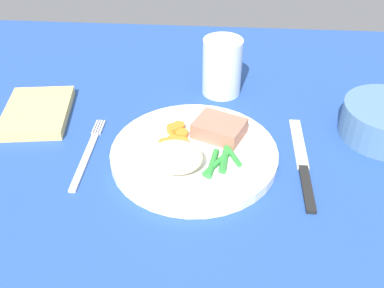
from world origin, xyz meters
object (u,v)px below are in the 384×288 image
knife (300,163)px  water_glass (221,70)px  napkin (35,112)px  fork (86,153)px  dinner_plate (192,154)px  meat_portion (216,128)px

knife → water_glass: water_glass is taller
knife → water_glass: (-11.89, 19.35, 4.10)cm
napkin → fork: bearing=-40.2°
water_glass → dinner_plate: bearing=-100.9°
dinner_plate → napkin: size_ratio=1.73×
meat_portion → water_glass: water_glass is taller
dinner_plate → napkin: bearing=161.5°
meat_portion → knife: bearing=-18.3°
dinner_plate → napkin: 28.01cm
knife → meat_portion: bearing=164.3°
meat_portion → water_glass: 15.34cm
dinner_plate → fork: dinner_plate is taller
meat_portion → napkin: 30.31cm
knife → napkin: (-42.12, 9.19, 0.59)cm
meat_portion → knife: meat_portion is taller
meat_portion → water_glass: (0.42, 15.26, 1.49)cm
dinner_plate → meat_portion: bearing=49.4°
dinner_plate → knife: bearing=-1.0°
meat_portion → napkin: (-29.81, 5.11, -2.02)cm
meat_portion → napkin: meat_portion is taller
dinner_plate → fork: (-15.70, -0.26, -0.60)cm
meat_portion → fork: bearing=-167.9°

